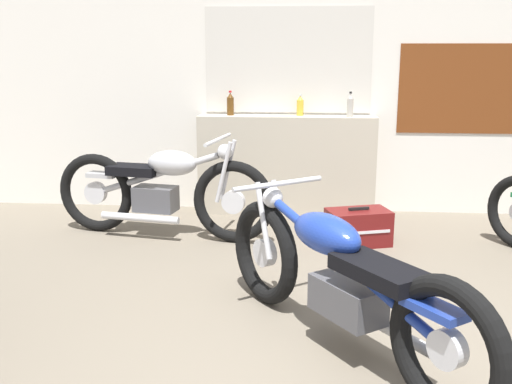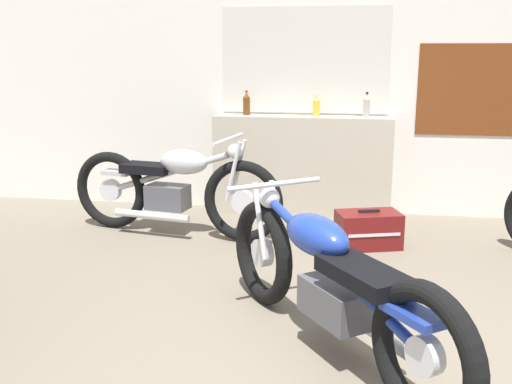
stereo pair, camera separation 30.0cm
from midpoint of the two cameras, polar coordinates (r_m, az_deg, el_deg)
The scene contains 8 objects.
wall_back at distance 6.09m, azimuth 11.98°, elevation 10.99°, with size 10.00×0.07×2.80m.
sill_counter at distance 6.02m, azimuth 5.81°, elevation 2.49°, with size 1.76×0.28×0.99m.
bottle_leftmost at distance 6.01m, azimuth 0.53°, elevation 8.36°, with size 0.07×0.07×0.24m.
bottle_left_center at distance 5.97m, azimuth 7.21°, elevation 8.09°, with size 0.07×0.07×0.21m.
bottle_center at distance 5.88m, azimuth 11.94°, elevation 7.97°, with size 0.06×0.06×0.24m.
motorcycle_silver at distance 5.35m, azimuth -6.25°, elevation 0.36°, with size 2.01×0.64×0.91m.
motorcycle_blue at distance 3.30m, azimuth 9.53°, elevation -8.46°, with size 1.39×1.83×0.84m.
hard_case_darkred at distance 5.16m, azimuth 12.29°, elevation -3.54°, with size 0.59×0.45×0.33m.
Camera 2 is at (-0.11, -2.36, 1.63)m, focal length 42.00 mm.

